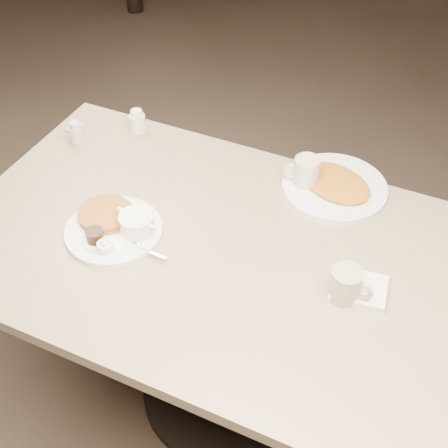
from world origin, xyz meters
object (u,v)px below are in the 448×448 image
at_px(creamer_left, 76,133).
at_px(diner_table, 221,287).
at_px(coffee_mug_far, 305,173).
at_px(coffee_mug_near, 346,284).
at_px(main_plate, 117,226).
at_px(hash_plate, 335,185).
at_px(creamer_right, 137,122).

bearing_deg(creamer_left, diner_table, -20.56).
bearing_deg(diner_table, coffee_mug_far, 70.49).
bearing_deg(coffee_mug_near, main_plate, -176.52).
distance_m(main_plate, coffee_mug_far, 0.58).
relative_size(main_plate, hash_plate, 0.84).
relative_size(coffee_mug_near, creamer_right, 1.44).
xyz_separation_m(main_plate, coffee_mug_near, (0.64, 0.04, 0.02)).
distance_m(diner_table, creamer_right, 0.65).
bearing_deg(creamer_left, coffee_mug_far, 7.75).
bearing_deg(coffee_mug_far, diner_table, -109.51).
distance_m(diner_table, coffee_mug_near, 0.41).
bearing_deg(hash_plate, coffee_mug_near, -69.85).
height_order(coffee_mug_far, creamer_left, coffee_mug_far).
bearing_deg(hash_plate, creamer_right, 178.69).
bearing_deg(main_plate, creamer_left, 138.62).
bearing_deg(main_plate, coffee_mug_near, 3.48).
height_order(diner_table, hash_plate, hash_plate).
xyz_separation_m(coffee_mug_far, creamer_left, (-0.75, -0.10, -0.01)).
height_order(main_plate, creamer_left, creamer_left).
height_order(diner_table, creamer_left, creamer_left).
relative_size(coffee_mug_near, hash_plate, 0.28).
distance_m(main_plate, creamer_right, 0.49).
bearing_deg(coffee_mug_near, creamer_left, 165.02).
bearing_deg(diner_table, hash_plate, 60.17).
bearing_deg(creamer_right, coffee_mug_far, -3.85).
distance_m(diner_table, coffee_mug_far, 0.42).
xyz_separation_m(main_plate, hash_plate, (0.50, 0.43, -0.01)).
bearing_deg(coffee_mug_far, hash_plate, 15.67).
bearing_deg(creamer_left, main_plate, -41.38).
distance_m(creamer_left, hash_plate, 0.85).
relative_size(diner_table, hash_plate, 3.61).
relative_size(diner_table, creamer_right, 18.75).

